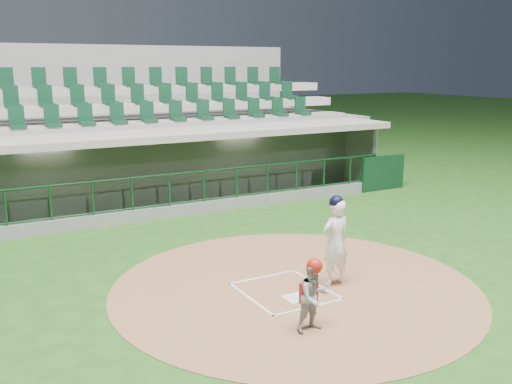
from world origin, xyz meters
The scene contains 8 objects.
ground centered at (0.00, 0.00, 0.00)m, with size 120.00×120.00×0.00m, color #1C4814.
dirt_circle centered at (0.30, -0.20, 0.01)m, with size 7.20×7.20×0.01m, color brown.
home_plate centered at (0.00, -0.70, 0.02)m, with size 0.43×0.43×0.02m, color silver.
batter_box_chalk centered at (0.00, -0.30, 0.02)m, with size 1.55×1.80×0.01m.
dugout_structure centered at (-0.02, 7.83, 0.96)m, with size 16.40×3.70×3.00m.
seating_deck centered at (0.00, 10.91, 1.42)m, with size 17.00×6.72×5.15m.
batter centered at (1.05, -0.46, 0.92)m, with size 0.87×0.87×1.81m.
catcher centered at (-0.45, -1.92, 0.62)m, with size 0.58×0.46×1.24m.
Camera 1 is at (-5.44, -9.04, 4.27)m, focal length 40.00 mm.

